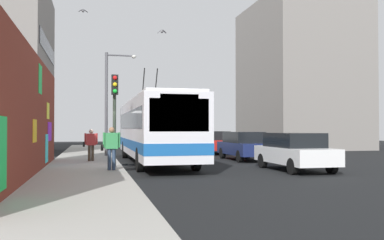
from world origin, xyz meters
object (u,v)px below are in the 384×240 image
(parked_car_white, at_px, (294,151))
(street_lamp, at_px, (110,96))
(parked_car_red, at_px, (213,142))
(pedestrian_midblock, at_px, (91,143))
(parked_car_champagne, at_px, (193,140))
(pedestrian_at_curb, at_px, (111,145))
(city_bus, at_px, (154,128))
(parked_car_navy, at_px, (244,145))
(traffic_light, at_px, (115,104))

(parked_car_white, relative_size, street_lamp, 0.71)
(parked_car_red, relative_size, street_lamp, 0.73)
(parked_car_red, xyz_separation_m, pedestrian_midblock, (-6.75, 8.33, 0.23))
(parked_car_white, xyz_separation_m, parked_car_red, (12.09, 0.00, 0.00))
(parked_car_white, distance_m, parked_car_champagne, 18.11)
(pedestrian_midblock, height_order, pedestrian_at_curb, pedestrian_at_curb)
(city_bus, relative_size, parked_car_navy, 2.82)
(parked_car_red, bearing_deg, pedestrian_at_curb, 147.03)
(pedestrian_at_curb, bearing_deg, street_lamp, -1.98)
(pedestrian_midblock, relative_size, traffic_light, 0.40)
(parked_car_champagne, distance_m, pedestrian_midblock, 15.24)
(traffic_light, bearing_deg, pedestrian_at_curb, 171.98)
(parked_car_navy, distance_m, pedestrian_at_curb, 9.36)
(pedestrian_at_curb, bearing_deg, traffic_light, -8.02)
(parked_car_red, bearing_deg, parked_car_champagne, 0.00)
(parked_car_navy, height_order, traffic_light, traffic_light)
(pedestrian_midblock, bearing_deg, city_bus, -96.22)
(pedestrian_at_curb, relative_size, traffic_light, 0.43)
(parked_car_white, distance_m, traffic_light, 7.82)
(city_bus, height_order, traffic_light, city_bus)
(parked_car_champagne, height_order, pedestrian_midblock, pedestrian_midblock)
(parked_car_navy, distance_m, parked_car_red, 6.07)
(parked_car_navy, height_order, pedestrian_midblock, pedestrian_midblock)
(city_bus, xyz_separation_m, pedestrian_at_curb, (-4.53, 2.34, -0.68))
(parked_car_navy, bearing_deg, parked_car_white, -180.00)
(parked_car_navy, xyz_separation_m, parked_car_red, (6.07, -0.00, 0.00))
(parked_car_navy, height_order, parked_car_champagne, same)
(parked_car_white, height_order, parked_car_red, same)
(parked_car_navy, distance_m, traffic_light, 8.69)
(pedestrian_at_curb, bearing_deg, city_bus, -27.31)
(city_bus, height_order, parked_car_navy, city_bus)
(parked_car_navy, relative_size, parked_car_red, 1.00)
(pedestrian_midblock, height_order, traffic_light, traffic_light)
(traffic_light, xyz_separation_m, street_lamp, (7.65, -0.12, 0.96))
(parked_car_white, xyz_separation_m, pedestrian_at_curb, (0.47, 7.54, 0.29))
(pedestrian_midblock, height_order, street_lamp, street_lamp)
(parked_car_red, height_order, pedestrian_midblock, pedestrian_midblock)
(parked_car_champagne, distance_m, pedestrian_at_curb, 19.18)
(city_bus, height_order, parked_car_champagne, city_bus)
(pedestrian_midblock, bearing_deg, parked_car_red, -50.97)
(parked_car_white, xyz_separation_m, parked_car_champagne, (18.11, 0.00, -0.00))
(pedestrian_at_curb, distance_m, street_lamp, 9.36)
(traffic_light, bearing_deg, parked_car_white, -103.79)
(parked_car_navy, height_order, pedestrian_at_curb, pedestrian_at_curb)
(parked_car_white, bearing_deg, street_lamp, 37.40)
(parked_car_champagne, bearing_deg, street_lamp, 140.13)
(parked_car_red, relative_size, pedestrian_midblock, 2.86)
(pedestrian_at_curb, height_order, street_lamp, street_lamp)
(city_bus, distance_m, parked_car_champagne, 14.13)
(pedestrian_at_curb, bearing_deg, parked_car_navy, -53.66)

